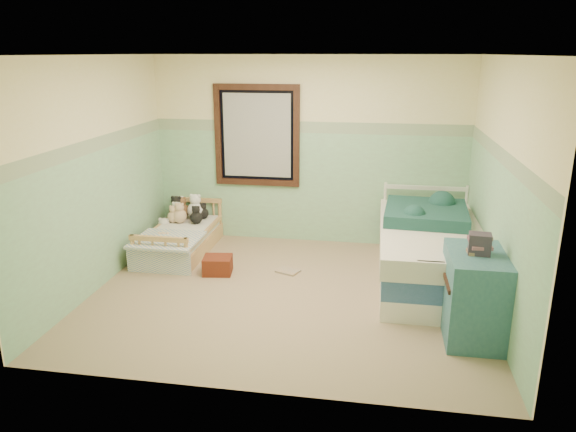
% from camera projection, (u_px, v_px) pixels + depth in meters
% --- Properties ---
extents(floor, '(4.20, 3.60, 0.02)m').
position_uv_depth(floor, '(286.00, 294.00, 5.90)').
color(floor, '#9B8561').
rests_on(floor, ground).
extents(ceiling, '(4.20, 3.60, 0.02)m').
position_uv_depth(ceiling, '(286.00, 54.00, 5.17)').
color(ceiling, beige).
rests_on(ceiling, wall_back).
extents(wall_back, '(4.20, 0.04, 2.50)m').
position_uv_depth(wall_back, '(309.00, 152.00, 7.23)').
color(wall_back, beige).
rests_on(wall_back, floor).
extents(wall_front, '(4.20, 0.04, 2.50)m').
position_uv_depth(wall_front, '(244.00, 240.00, 3.83)').
color(wall_front, beige).
rests_on(wall_front, floor).
extents(wall_left, '(0.04, 3.60, 2.50)m').
position_uv_depth(wall_left, '(96.00, 175.00, 5.86)').
color(wall_left, beige).
rests_on(wall_left, floor).
extents(wall_right, '(0.04, 3.60, 2.50)m').
position_uv_depth(wall_right, '(501.00, 190.00, 5.20)').
color(wall_right, beige).
rests_on(wall_right, floor).
extents(wainscot_mint, '(4.20, 0.01, 1.50)m').
position_uv_depth(wainscot_mint, '(308.00, 188.00, 7.36)').
color(wainscot_mint, '#81AC86').
rests_on(wainscot_mint, floor).
extents(border_strip, '(4.20, 0.01, 0.15)m').
position_uv_depth(border_strip, '(309.00, 127.00, 7.12)').
color(border_strip, '#426F4B').
rests_on(border_strip, wall_back).
extents(window_frame, '(1.16, 0.06, 1.36)m').
position_uv_depth(window_frame, '(257.00, 136.00, 7.25)').
color(window_frame, black).
rests_on(window_frame, wall_back).
extents(window_blinds, '(0.92, 0.01, 1.12)m').
position_uv_depth(window_blinds, '(257.00, 136.00, 7.26)').
color(window_blinds, '#B9B9B8').
rests_on(window_blinds, window_frame).
extents(toddler_bed_frame, '(0.73, 1.46, 0.19)m').
position_uv_depth(toddler_bed_frame, '(181.00, 245.00, 7.11)').
color(toddler_bed_frame, '#A06E39').
rests_on(toddler_bed_frame, floor).
extents(toddler_mattress, '(0.67, 1.40, 0.12)m').
position_uv_depth(toddler_mattress, '(180.00, 234.00, 7.07)').
color(toddler_mattress, silver).
rests_on(toddler_mattress, toddler_bed_frame).
extents(patchwork_quilt, '(0.79, 0.73, 0.03)m').
position_uv_depth(patchwork_quilt, '(167.00, 240.00, 6.62)').
color(patchwork_quilt, '#6B91C5').
rests_on(patchwork_quilt, toddler_mattress).
extents(plush_bed_brown, '(0.21, 0.21, 0.21)m').
position_uv_depth(plush_bed_brown, '(182.00, 211.00, 7.51)').
color(plush_bed_brown, brown).
rests_on(plush_bed_brown, toddler_mattress).
extents(plush_bed_white, '(0.24, 0.24, 0.24)m').
position_uv_depth(plush_bed_white, '(196.00, 210.00, 7.48)').
color(plush_bed_white, white).
rests_on(plush_bed_white, toddler_mattress).
extents(plush_bed_tan, '(0.19, 0.19, 0.19)m').
position_uv_depth(plush_bed_tan, '(180.00, 216.00, 7.30)').
color(plush_bed_tan, '#DCB48E').
rests_on(plush_bed_tan, toddler_mattress).
extents(plush_bed_dark, '(0.17, 0.17, 0.17)m').
position_uv_depth(plush_bed_dark, '(196.00, 218.00, 7.27)').
color(plush_bed_dark, black).
rests_on(plush_bed_dark, toddler_mattress).
extents(plush_floor_cream, '(0.25, 0.25, 0.25)m').
position_uv_depth(plush_floor_cream, '(165.00, 235.00, 7.39)').
color(plush_floor_cream, silver).
rests_on(plush_floor_cream, floor).
extents(plush_floor_tan, '(0.24, 0.24, 0.24)m').
position_uv_depth(plush_floor_tan, '(165.00, 250.00, 6.87)').
color(plush_floor_tan, '#DCB48E').
rests_on(plush_floor_tan, floor).
extents(twin_bed_frame, '(1.09, 2.18, 0.22)m').
position_uv_depth(twin_bed_frame, '(428.00, 273.00, 6.18)').
color(twin_bed_frame, white).
rests_on(twin_bed_frame, floor).
extents(twin_boxspring, '(1.09, 2.18, 0.22)m').
position_uv_depth(twin_boxspring, '(430.00, 255.00, 6.11)').
color(twin_boxspring, '#2A5880').
rests_on(twin_boxspring, twin_bed_frame).
extents(twin_mattress, '(1.13, 2.22, 0.22)m').
position_uv_depth(twin_mattress, '(431.00, 236.00, 6.05)').
color(twin_mattress, silver).
rests_on(twin_mattress, twin_boxspring).
extents(teal_blanket, '(0.99, 1.04, 0.14)m').
position_uv_depth(teal_blanket, '(426.00, 213.00, 6.29)').
color(teal_blanket, '#16403B').
rests_on(teal_blanket, twin_mattress).
extents(dresser, '(0.51, 0.81, 0.81)m').
position_uv_depth(dresser, '(474.00, 295.00, 4.92)').
color(dresser, '#2C5A6F').
rests_on(dresser, floor).
extents(book_stack, '(0.20, 0.17, 0.19)m').
position_uv_depth(book_stack, '(480.00, 244.00, 4.77)').
color(book_stack, '#4C3135').
rests_on(book_stack, dresser).
extents(red_pillow, '(0.37, 0.33, 0.21)m').
position_uv_depth(red_pillow, '(218.00, 265.00, 6.41)').
color(red_pillow, '#932807').
rests_on(red_pillow, floor).
extents(floor_book, '(0.31, 0.28, 0.02)m').
position_uv_depth(floor_book, '(288.00, 271.00, 6.47)').
color(floor_book, orange).
rests_on(floor_book, floor).
extents(extra_plush_0, '(0.21, 0.21, 0.21)m').
position_uv_depth(extra_plush_0, '(180.00, 210.00, 7.53)').
color(extra_plush_0, white).
rests_on(extra_plush_0, toddler_mattress).
extents(extra_plush_1, '(0.19, 0.19, 0.19)m').
position_uv_depth(extra_plush_1, '(177.00, 215.00, 7.35)').
color(extra_plush_1, silver).
rests_on(extra_plush_1, toddler_mattress).
extents(extra_plush_2, '(0.16, 0.16, 0.16)m').
position_uv_depth(extra_plush_2, '(174.00, 217.00, 7.32)').
color(extra_plush_2, '#DCB48E').
rests_on(extra_plush_2, toddler_mattress).
extents(extra_plush_3, '(0.16, 0.16, 0.16)m').
position_uv_depth(extra_plush_3, '(203.00, 213.00, 7.48)').
color(extra_plush_3, black).
rests_on(extra_plush_3, toddler_mattress).
extents(extra_plush_4, '(0.22, 0.22, 0.22)m').
position_uv_depth(extra_plush_4, '(177.00, 211.00, 7.48)').
color(extra_plush_4, black).
rests_on(extra_plush_4, toddler_mattress).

